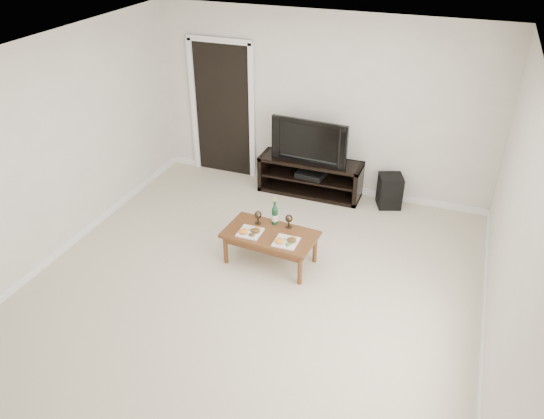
{
  "coord_description": "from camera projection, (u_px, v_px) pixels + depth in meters",
  "views": [
    {
      "loc": [
        1.9,
        -4.26,
        3.87
      ],
      "look_at": [
        0.01,
        0.73,
        0.7
      ],
      "focal_mm": 35.0,
      "sensor_mm": 36.0,
      "label": 1
    }
  ],
  "objects": [
    {
      "name": "goblet_right",
      "position": [
        289.0,
        221.0,
        6.35
      ],
      "size": [
        0.09,
        0.09,
        0.17
      ],
      "primitive_type": null,
      "color": "#372A1E",
      "rests_on": "coffee_table"
    },
    {
      "name": "television",
      "position": [
        312.0,
        139.0,
        7.55
      ],
      "size": [
        1.13,
        0.22,
        0.65
      ],
      "primitive_type": "imported",
      "rotation": [
        0.0,
        0.0,
        -0.06
      ],
      "color": "black",
      "rests_on": "media_console"
    },
    {
      "name": "goblet_left",
      "position": [
        258.0,
        217.0,
        6.43
      ],
      "size": [
        0.09,
        0.09,
        0.17
      ],
      "primitive_type": null,
      "color": "#372A1E",
      "rests_on": "coffee_table"
    },
    {
      "name": "media_console",
      "position": [
        310.0,
        177.0,
        7.86
      ],
      "size": [
        1.51,
        0.45,
        0.55
      ],
      "primitive_type": "cube",
      "color": "black",
      "rests_on": "ground"
    },
    {
      "name": "plate_right",
      "position": [
        286.0,
        240.0,
        6.09
      ],
      "size": [
        0.27,
        0.27,
        0.07
      ],
      "primitive_type": "cube",
      "color": "white",
      "rests_on": "coffee_table"
    },
    {
      "name": "plate_left",
      "position": [
        250.0,
        231.0,
        6.27
      ],
      "size": [
        0.27,
        0.27,
        0.07
      ],
      "primitive_type": "cube",
      "color": "white",
      "rests_on": "coffee_table"
    },
    {
      "name": "ceiling",
      "position": [
        241.0,
        61.0,
        4.64
      ],
      "size": [
        5.0,
        5.5,
        0.04
      ],
      "primitive_type": "cube",
      "color": "white",
      "rests_on": "back_wall"
    },
    {
      "name": "coffee_table",
      "position": [
        270.0,
        248.0,
        6.39
      ],
      "size": [
        1.13,
        0.68,
        0.42
      ],
      "primitive_type": "cube",
      "rotation": [
        0.0,
        0.0,
        -0.08
      ],
      "color": "brown",
      "rests_on": "ground"
    },
    {
      "name": "av_receiver",
      "position": [
        311.0,
        174.0,
        7.82
      ],
      "size": [
        0.43,
        0.34,
        0.08
      ],
      "primitive_type": "cube",
      "rotation": [
        0.0,
        0.0,
        -0.11
      ],
      "color": "black",
      "rests_on": "media_console"
    },
    {
      "name": "back_wall",
      "position": [
        322.0,
        105.0,
        7.54
      ],
      "size": [
        5.0,
        0.04,
        2.6
      ],
      "primitive_type": "cube",
      "color": "beige",
      "rests_on": "ground"
    },
    {
      "name": "floor",
      "position": [
        248.0,
        293.0,
        5.98
      ],
      "size": [
        5.5,
        5.5,
        0.0
      ],
      "primitive_type": "plane",
      "color": "beige",
      "rests_on": "ground"
    },
    {
      "name": "subwoofer",
      "position": [
        390.0,
        191.0,
        7.56
      ],
      "size": [
        0.41,
        0.41,
        0.48
      ],
      "primitive_type": "cube",
      "rotation": [
        0.0,
        0.0,
        0.36
      ],
      "color": "black",
      "rests_on": "ground"
    },
    {
      "name": "doorway",
      "position": [
        223.0,
        111.0,
        8.13
      ],
      "size": [
        0.9,
        0.02,
        2.05
      ],
      "primitive_type": "cube",
      "color": "black",
      "rests_on": "ground"
    },
    {
      "name": "wine_bottle",
      "position": [
        275.0,
        211.0,
        6.37
      ],
      "size": [
        0.07,
        0.07,
        0.35
      ],
      "primitive_type": "cylinder",
      "color": "#0F371F",
      "rests_on": "coffee_table"
    }
  ]
}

